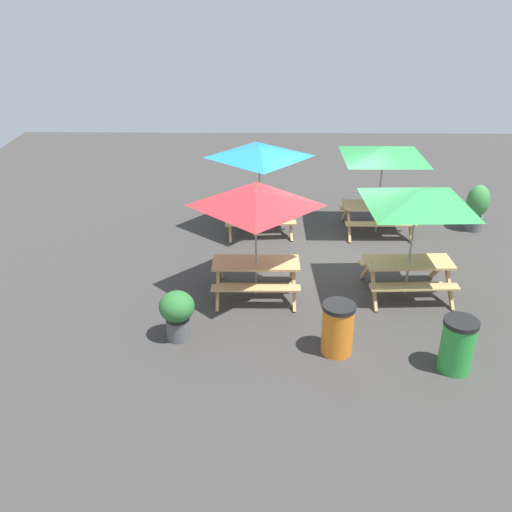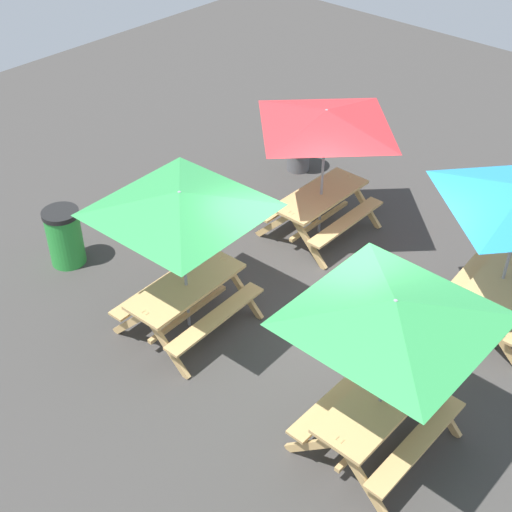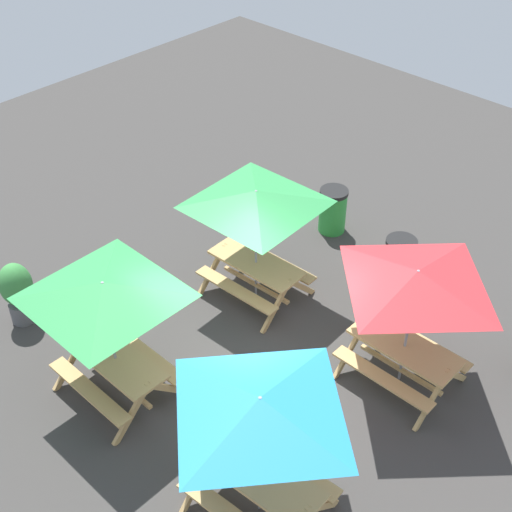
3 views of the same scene
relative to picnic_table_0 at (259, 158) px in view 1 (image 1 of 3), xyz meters
name	(u,v)px [view 1 (image 1 of 3)]	position (x,y,z in m)	size (l,w,h in m)	color
ground_plane	(335,259)	(1.82, -1.67, -1.99)	(24.00, 24.00, 0.00)	#3D3A38
picnic_table_0	(259,158)	(0.00, 0.00, 0.00)	(2.15, 2.15, 2.34)	tan
picnic_table_1	(416,206)	(3.14, -3.24, 0.00)	(2.83, 2.83, 2.34)	tan
picnic_table_2	(256,207)	(-0.04, -3.32, 0.00)	(2.01, 2.01, 2.34)	tan
picnic_table_3	(383,158)	(3.08, 0.00, 0.00)	(2.83, 2.83, 2.34)	tan
trash_bin_green	(457,345)	(3.40, -5.83, -1.49)	(0.59, 0.59, 0.98)	green
trash_bin_orange	(338,328)	(1.44, -5.35, -1.49)	(0.59, 0.59, 0.98)	orange
potted_plant_0	(477,206)	(5.69, 0.14, -1.30)	(0.58, 0.58, 1.24)	#59595B
potted_plant_1	(177,312)	(-1.46, -4.97, -1.42)	(0.65, 0.65, 0.97)	#59595B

